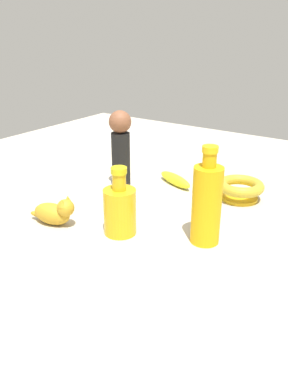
{
  "coord_description": "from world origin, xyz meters",
  "views": [
    {
      "loc": [
        0.88,
        0.61,
        0.5
      ],
      "look_at": [
        0.0,
        0.0,
        0.05
      ],
      "focal_mm": 37.24,
      "sensor_mm": 36.0,
      "label": 1
    }
  ],
  "objects_px": {
    "cat_figurine": "(55,212)",
    "person_figure_adult": "(121,147)",
    "bowl": "(240,188)",
    "banana": "(175,180)",
    "bottle_short": "(120,209)",
    "bottle_tall": "(207,203)",
    "nail_polish_jar": "(115,194)"
  },
  "relations": [
    {
      "from": "cat_figurine",
      "to": "person_figure_adult",
      "type": "distance_m",
      "value": 0.33
    },
    {
      "from": "person_figure_adult",
      "to": "bowl",
      "type": "xyz_separation_m",
      "value": [
        -0.12,
        0.37,
        -0.1
      ]
    },
    {
      "from": "banana",
      "to": "bottle_short",
      "type": "bearing_deg",
      "value": 121.74
    },
    {
      "from": "person_figure_adult",
      "to": "bottle_tall",
      "type": "bearing_deg",
      "value": 66.36
    },
    {
      "from": "cat_figurine",
      "to": "bowl",
      "type": "height_order",
      "value": "cat_figurine"
    },
    {
      "from": "person_figure_adult",
      "to": "bowl",
      "type": "relative_size",
      "value": 1.78
    },
    {
      "from": "bottle_short",
      "to": "person_figure_adult",
      "type": "distance_m",
      "value": 0.33
    },
    {
      "from": "bottle_tall",
      "to": "person_figure_adult",
      "type": "xyz_separation_m",
      "value": [
        -0.17,
        -0.39,
        0.03
      ]
    },
    {
      "from": "cat_figurine",
      "to": "person_figure_adult",
      "type": "height_order",
      "value": "person_figure_adult"
    },
    {
      "from": "cat_figurine",
      "to": "bottle_tall",
      "type": "relative_size",
      "value": 0.58
    },
    {
      "from": "cat_figurine",
      "to": "bowl",
      "type": "distance_m",
      "value": 0.56
    },
    {
      "from": "nail_polish_jar",
      "to": "cat_figurine",
      "type": "height_order",
      "value": "cat_figurine"
    },
    {
      "from": "bottle_tall",
      "to": "bottle_short",
      "type": "bearing_deg",
      "value": -67.23
    },
    {
      "from": "bottle_tall",
      "to": "bowl",
      "type": "bearing_deg",
      "value": -174.53
    },
    {
      "from": "bottle_tall",
      "to": "bowl",
      "type": "relative_size",
      "value": 1.72
    },
    {
      "from": "bottle_short",
      "to": "bottle_tall",
      "type": "xyz_separation_m",
      "value": [
        -0.08,
        0.2,
        0.04
      ]
    },
    {
      "from": "person_figure_adult",
      "to": "nail_polish_jar",
      "type": "bearing_deg",
      "value": 27.21
    },
    {
      "from": "nail_polish_jar",
      "to": "banana",
      "type": "bearing_deg",
      "value": 158.23
    },
    {
      "from": "bowl",
      "to": "person_figure_adult",
      "type": "bearing_deg",
      "value": -71.23
    },
    {
      "from": "bottle_tall",
      "to": "bowl",
      "type": "distance_m",
      "value": 0.31
    },
    {
      "from": "bottle_short",
      "to": "bottle_tall",
      "type": "height_order",
      "value": "bottle_tall"
    },
    {
      "from": "cat_figurine",
      "to": "person_figure_adult",
      "type": "bearing_deg",
      "value": -176.31
    },
    {
      "from": "banana",
      "to": "bottle_tall",
      "type": "bearing_deg",
      "value": 154.6
    },
    {
      "from": "banana",
      "to": "bottle_short",
      "type": "height_order",
      "value": "bottle_short"
    },
    {
      "from": "person_figure_adult",
      "to": "cat_figurine",
      "type": "bearing_deg",
      "value": 3.69
    },
    {
      "from": "cat_figurine",
      "to": "bottle_tall",
      "type": "xyz_separation_m",
      "value": [
        -0.15,
        0.37,
        0.07
      ]
    },
    {
      "from": "bottle_tall",
      "to": "person_figure_adult",
      "type": "bearing_deg",
      "value": -113.64
    },
    {
      "from": "bottle_short",
      "to": "bottle_tall",
      "type": "distance_m",
      "value": 0.22
    },
    {
      "from": "banana",
      "to": "cat_figurine",
      "type": "bearing_deg",
      "value": 98.17
    },
    {
      "from": "cat_figurine",
      "to": "bowl",
      "type": "bearing_deg",
      "value": 142.05
    },
    {
      "from": "cat_figurine",
      "to": "person_figure_adult",
      "type": "relative_size",
      "value": 0.56
    },
    {
      "from": "nail_polish_jar",
      "to": "person_figure_adult",
      "type": "xyz_separation_m",
      "value": [
        -0.1,
        -0.05,
        0.12
      ]
    }
  ]
}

